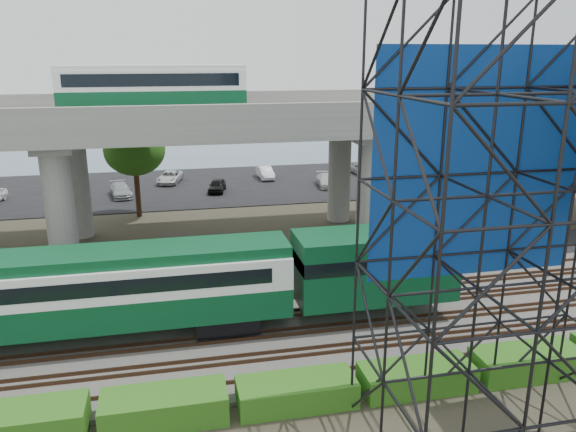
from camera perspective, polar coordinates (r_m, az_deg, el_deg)
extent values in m
plane|color=#474233|center=(26.48, -3.46, -13.56)|extent=(140.00, 140.00, 0.00)
cube|color=slate|center=(28.17, -4.10, -11.40)|extent=(90.00, 12.00, 0.20)
cube|color=black|center=(35.89, -6.04, -5.28)|extent=(90.00, 5.00, 0.08)
cube|color=black|center=(58.34, -8.59, 3.05)|extent=(90.00, 18.00, 0.08)
cube|color=#475B74|center=(79.91, -9.67, 6.52)|extent=(140.00, 40.00, 0.03)
cube|color=#472D1E|center=(24.03, -2.44, -16.14)|extent=(90.00, 0.08, 0.16)
cube|color=#472D1E|center=(25.24, -3.01, -14.42)|extent=(90.00, 0.08, 0.16)
cube|color=#472D1E|center=(25.72, -3.22, -13.80)|extent=(90.00, 0.08, 0.16)
cube|color=#472D1E|center=(26.97, -3.71, -12.29)|extent=(90.00, 0.08, 0.16)
cube|color=#472D1E|center=(27.46, -3.89, -11.75)|extent=(90.00, 0.08, 0.16)
cube|color=#472D1E|center=(28.72, -4.31, -10.42)|extent=(90.00, 0.08, 0.16)
cube|color=#472D1E|center=(29.22, -4.47, -9.94)|extent=(90.00, 0.08, 0.16)
cube|color=#472D1E|center=(30.51, -4.84, -8.77)|extent=(90.00, 0.08, 0.16)
cube|color=#472D1E|center=(31.02, -4.98, -8.34)|extent=(90.00, 0.08, 0.16)
cube|color=#472D1E|center=(32.33, -5.31, -7.30)|extent=(90.00, 0.08, 0.16)
cube|color=black|center=(27.74, -6.30, -10.27)|extent=(3.00, 2.20, 0.90)
cube|color=#0A4624|center=(27.49, -20.13, -8.84)|extent=(19.00, 3.00, 1.40)
cube|color=white|center=(26.93, -20.43, -6.03)|extent=(19.00, 3.00, 1.50)
cube|color=#0A4624|center=(26.59, -20.64, -4.03)|extent=(19.00, 2.60, 0.50)
cube|color=black|center=(26.77, -18.32, -5.84)|extent=(15.00, 3.06, 0.70)
cube|color=#0A4624|center=(28.49, 8.79, -4.91)|extent=(8.00, 3.00, 3.40)
cube|color=#9E9B93|center=(39.16, -7.32, 9.43)|extent=(80.00, 12.00, 1.20)
cube|color=#9E9B93|center=(33.34, -6.49, 10.28)|extent=(80.00, 0.50, 1.10)
cube|color=#9E9B93|center=(44.76, -8.04, 11.71)|extent=(80.00, 0.50, 1.10)
cylinder|color=#9E9B93|center=(37.03, -22.15, 0.71)|extent=(1.80, 1.80, 8.00)
cylinder|color=#9E9B93|center=(43.75, -20.69, 3.10)|extent=(1.80, 1.80, 8.00)
cube|color=#9E9B93|center=(39.70, -21.90, 7.18)|extent=(2.40, 9.00, 0.60)
cylinder|color=#9E9B93|center=(38.77, 8.30, 2.41)|extent=(1.80, 1.80, 8.00)
cylinder|color=#9E9B93|center=(45.23, 5.24, 4.49)|extent=(1.80, 1.80, 8.00)
cube|color=#9E9B93|center=(41.34, 6.82, 8.54)|extent=(2.40, 9.00, 0.60)
cylinder|color=#9E9B93|center=(53.38, 24.10, 4.94)|extent=(1.80, 1.80, 8.00)
cube|color=#9E9B93|center=(50.12, 26.92, 8.25)|extent=(2.40, 9.00, 0.60)
cube|color=black|center=(38.93, -13.37, 10.49)|extent=(12.00, 2.50, 0.70)
cube|color=#0A4624|center=(38.86, -13.45, 11.67)|extent=(12.00, 2.50, 0.90)
cube|color=white|center=(38.80, -13.56, 13.28)|extent=(12.00, 2.50, 1.30)
cube|color=black|center=(38.80, -13.56, 13.36)|extent=(11.00, 2.56, 0.80)
cube|color=white|center=(38.77, -13.64, 14.46)|extent=(12.00, 2.40, 0.30)
cube|color=navy|center=(21.18, 18.86, 4.91)|extent=(8.10, 0.08, 8.25)
cube|color=#2A5C15|center=(23.02, -25.65, -18.57)|extent=(4.60, 1.80, 1.20)
cube|color=#2A5C15|center=(22.33, -12.43, -18.44)|extent=(4.60, 1.80, 1.15)
cube|color=#2A5C15|center=(22.77, 0.87, -17.45)|extent=(4.60, 1.80, 1.03)
cube|color=#2A5C15|center=(24.22, 12.93, -15.67)|extent=(4.60, 1.80, 1.01)
cube|color=#2A5C15|center=(26.52, 23.07, -13.51)|extent=(4.60, 1.80, 1.12)
cylinder|color=#382314|center=(40.72, 13.50, 0.46)|extent=(0.44, 0.44, 4.80)
ellipsoid|color=#2A5C15|center=(39.99, 13.80, 4.88)|extent=(4.94, 4.94, 4.18)
cylinder|color=#382314|center=(48.05, -15.06, 2.73)|extent=(0.44, 0.44, 4.80)
ellipsoid|color=#2A5C15|center=(47.44, -15.34, 6.49)|extent=(4.94, 4.94, 4.18)
imported|color=black|center=(37.06, -23.70, -4.70)|extent=(5.51, 3.82, 1.40)
imported|color=#ACADB3|center=(60.85, -21.16, 3.32)|extent=(2.03, 3.98, 1.25)
imported|color=#9B9EA2|center=(55.37, -16.63, 2.54)|extent=(2.55, 4.54, 1.24)
imported|color=silver|center=(60.06, -11.92, 3.89)|extent=(3.06, 4.73, 1.21)
imported|color=black|center=(55.36, -7.22, 3.09)|extent=(2.25, 3.87, 1.24)
imported|color=silver|center=(60.90, -2.32, 4.43)|extent=(1.54, 3.97, 1.29)
imported|color=silver|center=(57.33, 3.92, 3.63)|extent=(2.14, 4.36, 1.22)
imported|color=gray|center=(63.68, 7.55, 4.79)|extent=(2.74, 4.62, 1.20)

